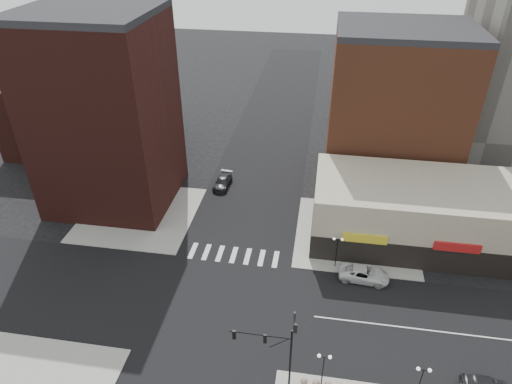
# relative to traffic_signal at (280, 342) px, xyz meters

# --- Properties ---
(ground) EXTENTS (240.00, 240.00, 0.00)m
(ground) POSITION_rel_traffic_signal_xyz_m (-7.24, 7.83, -4.96)
(ground) COLOR black
(ground) RESTS_ON ground
(road_ew) EXTENTS (200.00, 14.00, 0.02)m
(road_ew) POSITION_rel_traffic_signal_xyz_m (-7.24, 7.83, -4.95)
(road_ew) COLOR black
(road_ew) RESTS_ON ground
(road_ns) EXTENTS (14.00, 200.00, 0.02)m
(road_ns) POSITION_rel_traffic_signal_xyz_m (-7.24, 7.83, -4.95)
(road_ns) COLOR black
(road_ns) RESTS_ON ground
(sidewalk_nw) EXTENTS (15.00, 15.00, 0.12)m
(sidewalk_nw) POSITION_rel_traffic_signal_xyz_m (-21.74, 22.33, -4.90)
(sidewalk_nw) COLOR gray
(sidewalk_nw) RESTS_ON ground
(sidewalk_ne) EXTENTS (15.00, 15.00, 0.12)m
(sidewalk_ne) POSITION_rel_traffic_signal_xyz_m (7.26, 22.33, -4.90)
(sidewalk_ne) COLOR gray
(sidewalk_ne) RESTS_ON ground
(building_nw) EXTENTS (16.00, 15.00, 25.00)m
(building_nw) POSITION_rel_traffic_signal_xyz_m (-26.24, 26.33, 7.54)
(building_nw) COLOR #3A1712
(building_nw) RESTS_ON ground
(building_nw_low) EXTENTS (20.00, 18.00, 12.00)m
(building_nw_low) POSITION_rel_traffic_signal_xyz_m (-39.24, 41.83, 1.04)
(building_nw_low) COLOR #3A1712
(building_nw_low) RESTS_ON ground
(building_ne_midrise) EXTENTS (18.00, 15.00, 22.00)m
(building_ne_midrise) POSITION_rel_traffic_signal_xyz_m (11.76, 37.33, 6.04)
(building_ne_midrise) COLOR brown
(building_ne_midrise) RESTS_ON ground
(building_ne_row) EXTENTS (24.20, 12.20, 8.00)m
(building_ne_row) POSITION_rel_traffic_signal_xyz_m (13.76, 22.83, -1.66)
(building_ne_row) COLOR #B3AB8F
(building_ne_row) RESTS_ON ground
(traffic_signal) EXTENTS (5.59, 3.09, 7.77)m
(traffic_signal) POSITION_rel_traffic_signal_xyz_m (0.00, 0.00, 0.00)
(traffic_signal) COLOR black
(traffic_signal) RESTS_ON ground
(street_lamp_se_a) EXTENTS (1.22, 0.32, 4.16)m
(street_lamp_se_a) POSITION_rel_traffic_signal_xyz_m (3.76, -0.17, -1.67)
(street_lamp_se_a) COLOR black
(street_lamp_se_a) RESTS_ON sidewalk_se
(street_lamp_se_b) EXTENTS (1.22, 0.32, 4.16)m
(street_lamp_se_b) POSITION_rel_traffic_signal_xyz_m (11.76, -0.17, -1.67)
(street_lamp_se_b) COLOR black
(street_lamp_se_b) RESTS_ON sidewalk_se
(street_lamp_ne) EXTENTS (1.22, 0.32, 4.16)m
(street_lamp_ne) POSITION_rel_traffic_signal_xyz_m (4.76, 15.83, -1.67)
(street_lamp_ne) COLOR black
(street_lamp_ne) RESTS_ON sidewalk_ne
(white_suv) EXTENTS (5.79, 2.98, 1.56)m
(white_suv) POSITION_rel_traffic_signal_xyz_m (7.97, 14.26, -4.18)
(white_suv) COLOR silver
(white_suv) RESTS_ON ground
(dark_sedan_east) EXTENTS (4.14, 1.83, 1.39)m
(dark_sedan_east) POSITION_rel_traffic_signal_xyz_m (17.84, 1.83, -4.27)
(dark_sedan_east) COLOR black
(dark_sedan_east) RESTS_ON ground
(dark_sedan_north) EXTENTS (2.35, 5.19, 1.47)m
(dark_sedan_north) POSITION_rel_traffic_signal_xyz_m (-12.12, 31.34, -4.22)
(dark_sedan_north) COLOR black
(dark_sedan_north) RESTS_ON ground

